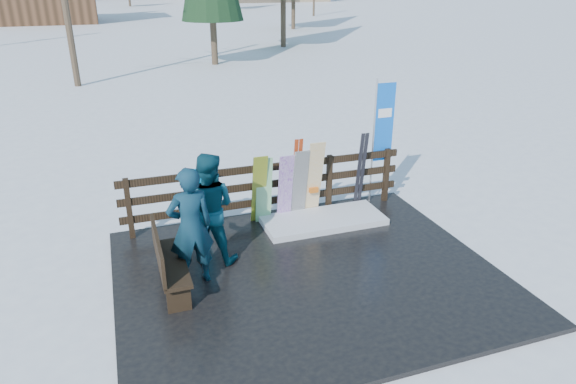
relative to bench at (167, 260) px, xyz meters
name	(u,v)px	position (x,y,z in m)	size (l,w,h in m)	color
ground	(308,277)	(2.17, -0.25, -0.60)	(700.00, 700.00, 0.00)	white
deck	(308,275)	(2.17, -0.25, -0.56)	(6.00, 5.00, 0.08)	black
fence	(268,186)	(2.17, 1.95, 0.14)	(5.60, 0.10, 1.15)	black
snow_patch	(323,220)	(3.11, 1.35, -0.46)	(2.34, 1.00, 0.12)	white
bench	(167,260)	(0.00, 0.00, 0.00)	(0.41, 1.50, 0.97)	black
snowboard_0	(202,200)	(0.85, 1.73, 0.14)	(0.27, 0.03, 1.32)	#0487C6
snowboard_1	(264,191)	(2.03, 1.73, 0.16)	(0.30, 0.03, 1.37)	white
snowboard_2	(259,190)	(1.94, 1.73, 0.20)	(0.27, 0.03, 1.45)	#E5FF2B
snowboard_3	(285,188)	(2.46, 1.73, 0.16)	(0.28, 0.03, 1.37)	silver
snowboard_4	(300,184)	(2.76, 1.73, 0.20)	(0.30, 0.03, 1.45)	black
snowboard_5	(314,179)	(3.05, 1.73, 0.27)	(0.31, 0.03, 1.60)	white
ski_pair_a	(297,178)	(2.72, 1.80, 0.30)	(0.16, 0.26, 1.64)	#B43816
ski_pair_b	(361,171)	(4.10, 1.80, 0.29)	(0.17, 0.22, 1.62)	black
rental_flag	(381,127)	(4.61, 2.00, 1.09)	(0.45, 0.04, 2.60)	silver
person_front	(190,227)	(0.41, 0.11, 0.43)	(0.69, 0.45, 1.90)	#0E3F49
person_back	(208,208)	(0.79, 0.70, 0.43)	(0.92, 0.71, 1.89)	#0F4255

